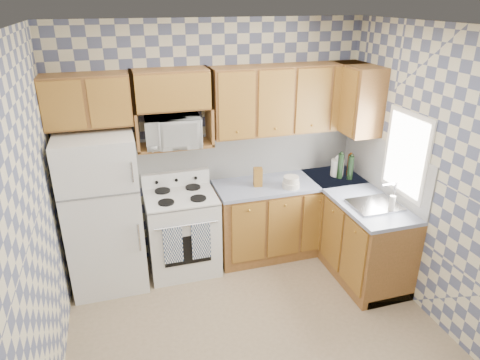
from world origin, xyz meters
name	(u,v)px	position (x,y,z in m)	size (l,w,h in m)	color
floor	(258,334)	(0.00, 0.00, 0.00)	(3.40, 3.40, 0.00)	#826D50
back_wall	(214,144)	(0.00, 1.60, 1.35)	(3.40, 0.02, 2.70)	#515877
right_wall	(437,181)	(1.70, 0.00, 1.35)	(0.02, 3.20, 2.70)	#515877
backsplash_back	(248,153)	(0.40, 1.59, 1.20)	(2.60, 0.01, 0.56)	white
backsplash_right	(383,165)	(1.69, 0.80, 1.20)	(0.01, 1.60, 0.56)	white
refrigerator	(103,213)	(-1.27, 1.25, 0.84)	(0.75, 0.70, 1.68)	white
stove_body	(182,233)	(-0.47, 1.28, 0.45)	(0.76, 0.65, 0.90)	white
cooktop	(180,196)	(-0.47, 1.28, 0.91)	(0.76, 0.65, 0.03)	silver
backguard	(176,179)	(-0.47, 1.55, 1.00)	(0.76, 0.08, 0.17)	white
dish_towel_left	(173,245)	(-0.62, 0.93, 0.52)	(0.20, 0.03, 0.42)	navy
dish_towel_right	(201,241)	(-0.33, 0.93, 0.52)	(0.20, 0.03, 0.42)	navy
base_cabinets_back	(288,217)	(0.82, 1.30, 0.44)	(1.75, 0.60, 0.88)	brown
base_cabinets_right	(352,230)	(1.40, 0.80, 0.44)	(0.60, 1.60, 0.88)	brown
countertop_back	(290,182)	(0.82, 1.30, 0.90)	(1.77, 0.63, 0.04)	gray
countertop_right	(356,194)	(1.40, 0.80, 0.90)	(0.63, 1.60, 0.04)	gray
upper_cabinets_back	(289,99)	(0.82, 1.44, 1.85)	(1.75, 0.33, 0.74)	brown
upper_cabinets_fridge	(87,100)	(-1.29, 1.44, 1.97)	(0.82, 0.33, 0.50)	brown
upper_cabinets_right	(355,98)	(1.53, 1.25, 1.85)	(0.33, 0.70, 0.74)	brown
microwave_shelf	(175,145)	(-0.47, 1.44, 1.44)	(0.80, 0.33, 0.03)	brown
microwave	(173,131)	(-0.49, 1.38, 1.61)	(0.56, 0.38, 0.31)	white
sink	(374,205)	(1.40, 0.45, 0.93)	(0.48, 0.40, 0.03)	#B7B7BC
window	(406,154)	(1.69, 0.45, 1.45)	(0.02, 0.66, 0.86)	white
bottle_0	(340,166)	(1.41, 1.21, 1.07)	(0.07, 0.07, 0.30)	black
bottle_1	(350,168)	(1.51, 1.15, 1.06)	(0.07, 0.07, 0.28)	black
bottle_2	(350,165)	(1.56, 1.25, 1.05)	(0.07, 0.07, 0.26)	#5D2708
knife_block	(258,177)	(0.42, 1.27, 1.03)	(0.10, 0.10, 0.21)	brown
electric_kettle	(337,168)	(1.42, 1.29, 1.02)	(0.16, 0.16, 0.20)	white
food_containers	(291,182)	(0.76, 1.12, 0.99)	(0.20, 0.20, 0.13)	beige
soap_bottle	(392,204)	(1.48, 0.29, 1.01)	(0.06, 0.06, 0.17)	beige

